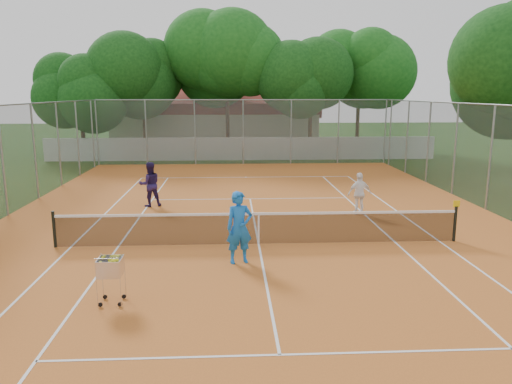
{
  "coord_description": "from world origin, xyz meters",
  "views": [
    {
      "loc": [
        -0.81,
        -14.21,
        4.45
      ],
      "look_at": [
        0.0,
        1.5,
        1.3
      ],
      "focal_mm": 35.0,
      "sensor_mm": 36.0,
      "label": 1
    }
  ],
  "objects_px": {
    "player_far_left": "(150,184)",
    "player_far_right": "(360,193)",
    "tennis_net": "(259,228)",
    "clubhouse": "(216,119)",
    "ball_hopper": "(111,279)",
    "player_near": "(239,227)"
  },
  "relations": [
    {
      "from": "player_far_left",
      "to": "player_far_right",
      "type": "bearing_deg",
      "value": 148.42
    },
    {
      "from": "tennis_net",
      "to": "player_far_left",
      "type": "distance_m",
      "value": 6.61
    },
    {
      "from": "player_far_left",
      "to": "player_far_right",
      "type": "xyz_separation_m",
      "value": [
        7.92,
        -1.7,
        -0.11
      ]
    },
    {
      "from": "player_far_left",
      "to": "tennis_net",
      "type": "bearing_deg",
      "value": 107.75
    },
    {
      "from": "clubhouse",
      "to": "player_far_right",
      "type": "xyz_separation_m",
      "value": [
        5.93,
        -25.44,
        -1.41
      ]
    },
    {
      "from": "ball_hopper",
      "to": "clubhouse",
      "type": "bearing_deg",
      "value": 100.79
    },
    {
      "from": "clubhouse",
      "to": "ball_hopper",
      "type": "bearing_deg",
      "value": -92.37
    },
    {
      "from": "player_near",
      "to": "player_far_right",
      "type": "distance_m",
      "value": 6.86
    },
    {
      "from": "ball_hopper",
      "to": "player_far_left",
      "type": "bearing_deg",
      "value": 106.98
    },
    {
      "from": "clubhouse",
      "to": "player_near",
      "type": "bearing_deg",
      "value": -87.38
    },
    {
      "from": "player_near",
      "to": "clubhouse",
      "type": "bearing_deg",
      "value": 78.15
    },
    {
      "from": "clubhouse",
      "to": "player_far_right",
      "type": "distance_m",
      "value": 26.16
    },
    {
      "from": "ball_hopper",
      "to": "player_near",
      "type": "bearing_deg",
      "value": 54.85
    },
    {
      "from": "player_near",
      "to": "player_far_left",
      "type": "height_order",
      "value": "player_near"
    },
    {
      "from": "clubhouse",
      "to": "player_far_right",
      "type": "height_order",
      "value": "clubhouse"
    },
    {
      "from": "tennis_net",
      "to": "player_far_left",
      "type": "height_order",
      "value": "player_far_left"
    },
    {
      "from": "clubhouse",
      "to": "player_far_left",
      "type": "height_order",
      "value": "clubhouse"
    },
    {
      "from": "tennis_net",
      "to": "clubhouse",
      "type": "relative_size",
      "value": 0.72
    },
    {
      "from": "tennis_net",
      "to": "player_far_right",
      "type": "bearing_deg",
      "value": 42.14
    },
    {
      "from": "tennis_net",
      "to": "player_far_left",
      "type": "relative_size",
      "value": 6.76
    },
    {
      "from": "clubhouse",
      "to": "player_far_left",
      "type": "xyz_separation_m",
      "value": [
        -1.99,
        -23.75,
        -1.3
      ]
    },
    {
      "from": "clubhouse",
      "to": "player_far_right",
      "type": "relative_size",
      "value": 10.6
    }
  ]
}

